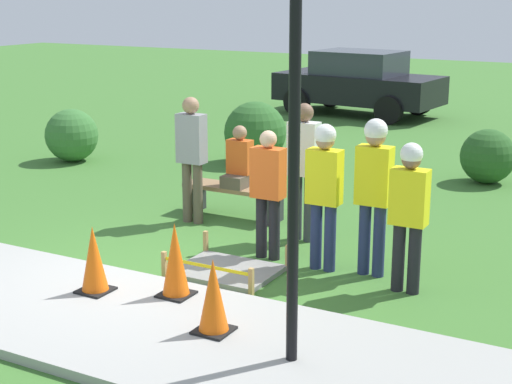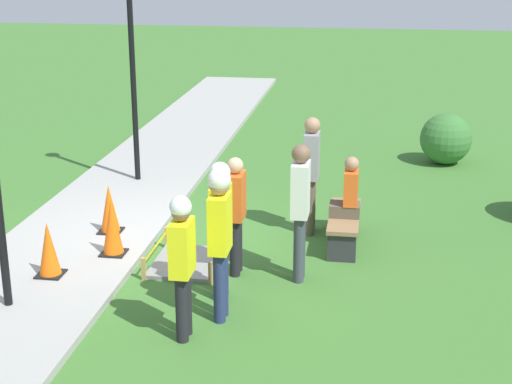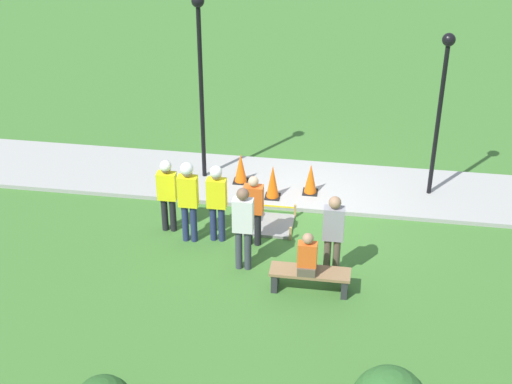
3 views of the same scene
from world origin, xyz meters
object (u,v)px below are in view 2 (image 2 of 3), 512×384
at_px(traffic_cone_far_patch, 112,227).
at_px(bystander_in_white_shirt, 311,168).
at_px(traffic_cone_near_patch, 109,209).
at_px(worker_trainee, 221,218).
at_px(bystander_in_orange_shirt, 236,209).
at_px(worker_assistant, 220,230).
at_px(bystander_in_gray_shirt, 300,204).
at_px(worker_supervisor, 182,256).
at_px(lamppost_far, 131,42).
at_px(person_seated_on_bench, 349,193).
at_px(park_bench, 344,223).
at_px(traffic_cone_sidewalk_edge, 49,249).

distance_m(traffic_cone_far_patch, bystander_in_white_shirt, 3.08).
height_order(traffic_cone_near_patch, worker_trainee, worker_trainee).
xyz_separation_m(traffic_cone_far_patch, bystander_in_orange_shirt, (0.17, 1.78, 0.41)).
distance_m(worker_assistant, bystander_in_gray_shirt, 1.50).
relative_size(worker_supervisor, bystander_in_gray_shirt, 0.92).
bearing_deg(bystander_in_gray_shirt, traffic_cone_near_patch, -109.83).
bearing_deg(worker_supervisor, traffic_cone_near_patch, -147.28).
bearing_deg(worker_supervisor, lamppost_far, -158.10).
relative_size(traffic_cone_far_patch, bystander_in_white_shirt, 0.44).
xyz_separation_m(person_seated_on_bench, worker_assistant, (2.57, -1.38, 0.31)).
height_order(worker_trainee, bystander_in_gray_shirt, bystander_in_gray_shirt).
distance_m(park_bench, bystander_in_gray_shirt, 1.64).
height_order(person_seated_on_bench, lamppost_far, lamppost_far).
distance_m(person_seated_on_bench, worker_supervisor, 3.54).
distance_m(worker_supervisor, lamppost_far, 6.20).
height_order(traffic_cone_near_patch, person_seated_on_bench, person_seated_on_bench).
xyz_separation_m(traffic_cone_sidewalk_edge, worker_supervisor, (1.20, 2.09, 0.53)).
relative_size(park_bench, worker_assistant, 0.82).
height_order(worker_trainee, bystander_in_white_shirt, bystander_in_white_shirt).
height_order(traffic_cone_near_patch, bystander_in_white_shirt, bystander_in_white_shirt).
height_order(traffic_cone_far_patch, lamppost_far, lamppost_far).
bearing_deg(traffic_cone_near_patch, bystander_in_orange_shirt, 64.62).
height_order(traffic_cone_near_patch, bystander_in_orange_shirt, bystander_in_orange_shirt).
bearing_deg(person_seated_on_bench, bystander_in_white_shirt, -126.69).
height_order(worker_assistant, worker_trainee, worker_assistant).
relative_size(traffic_cone_sidewalk_edge, worker_assistant, 0.39).
bearing_deg(bystander_in_orange_shirt, lamppost_far, -145.94).
distance_m(traffic_cone_near_patch, traffic_cone_sidewalk_edge, 1.68).
distance_m(bystander_in_gray_shirt, bystander_in_white_shirt, 1.74).
distance_m(traffic_cone_far_patch, lamppost_far, 4.17).
height_order(park_bench, worker_trainee, worker_trainee).
bearing_deg(traffic_cone_sidewalk_edge, lamppost_far, -178.18).
height_order(bystander_in_orange_shirt, bystander_in_gray_shirt, bystander_in_gray_shirt).
xyz_separation_m(person_seated_on_bench, worker_trainee, (2.00, -1.48, 0.24)).
bearing_deg(traffic_cone_far_patch, park_bench, 109.70).
bearing_deg(traffic_cone_far_patch, traffic_cone_near_patch, -158.66).
bearing_deg(bystander_in_white_shirt, worker_assistant, -14.84).
bearing_deg(bystander_in_orange_shirt, bystander_in_white_shirt, 152.89).
bearing_deg(park_bench, bystander_in_white_shirt, -124.98).
bearing_deg(traffic_cone_far_patch, worker_supervisor, 36.70).
distance_m(person_seated_on_bench, lamppost_far, 4.97).
height_order(park_bench, bystander_in_gray_shirt, bystander_in_gray_shirt).
distance_m(worker_assistant, worker_trainee, 0.59).
distance_m(traffic_cone_near_patch, bystander_in_orange_shirt, 2.37).
distance_m(traffic_cone_near_patch, lamppost_far, 3.46).
bearing_deg(lamppost_far, park_bench, 58.35).
bearing_deg(traffic_cone_sidewalk_edge, bystander_in_white_shirt, 125.99).
bearing_deg(lamppost_far, worker_supervisor, 21.90).
bearing_deg(traffic_cone_far_patch, traffic_cone_sidewalk_edge, -35.06).
distance_m(worker_trainee, bystander_in_white_shirt, 2.60).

